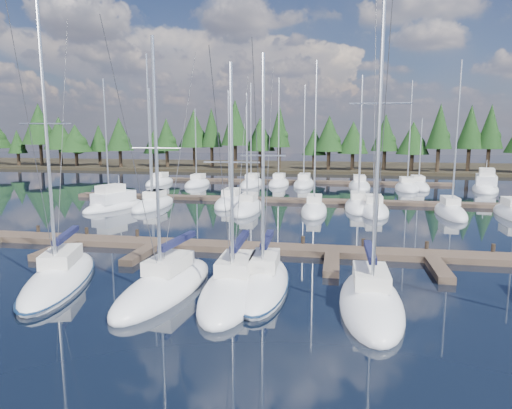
% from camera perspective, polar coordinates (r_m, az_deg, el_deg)
% --- Properties ---
extents(ground, '(260.00, 260.00, 0.00)m').
position_cam_1_polar(ground, '(42.42, 1.66, -1.65)').
color(ground, black).
rests_on(ground, ground).
extents(far_shore, '(220.00, 30.00, 0.60)m').
position_cam_1_polar(far_shore, '(101.69, 6.81, 4.71)').
color(far_shore, black).
rests_on(far_shore, ground).
extents(main_dock, '(44.00, 6.13, 0.90)m').
position_cam_1_polar(main_dock, '(30.23, -1.98, -5.65)').
color(main_dock, brown).
rests_on(main_dock, ground).
extents(back_docks, '(50.00, 21.80, 0.40)m').
position_cam_1_polar(back_docks, '(61.59, 4.42, 1.86)').
color(back_docks, brown).
rests_on(back_docks, ground).
extents(front_sailboat_1, '(5.50, 10.09, 15.03)m').
position_cam_1_polar(front_sailboat_1, '(26.33, -23.30, -8.45)').
color(front_sailboat_1, white).
rests_on(front_sailboat_1, ground).
extents(front_sailboat_2, '(3.70, 9.25, 12.96)m').
position_cam_1_polar(front_sailboat_2, '(23.52, -11.24, -9.97)').
color(front_sailboat_2, white).
rests_on(front_sailboat_2, ground).
extents(front_sailboat_3, '(3.31, 9.56, 11.79)m').
position_cam_1_polar(front_sailboat_3, '(22.99, -2.69, -10.27)').
color(front_sailboat_3, white).
rests_on(front_sailboat_3, ground).
extents(front_sailboat_4, '(2.88, 8.80, 12.28)m').
position_cam_1_polar(front_sailboat_4, '(23.50, 0.99, -9.80)').
color(front_sailboat_4, white).
rests_on(front_sailboat_4, ground).
extents(front_sailboat_5, '(2.92, 8.44, 16.42)m').
position_cam_1_polar(front_sailboat_5, '(21.70, 14.16, -11.63)').
color(front_sailboat_5, white).
rests_on(front_sailboat_5, ground).
extents(back_sailboat_rows, '(46.12, 33.20, 16.46)m').
position_cam_1_polar(back_sailboat_rows, '(57.05, 4.44, 1.36)').
color(back_sailboat_rows, white).
rests_on(back_sailboat_rows, ground).
extents(motor_yacht_left, '(4.97, 8.64, 4.09)m').
position_cam_1_polar(motor_yacht_left, '(49.80, -17.33, 0.07)').
color(motor_yacht_left, white).
rests_on(motor_yacht_left, ground).
extents(motor_yacht_right, '(5.58, 10.43, 4.97)m').
position_cam_1_polar(motor_yacht_right, '(69.64, 26.75, 2.03)').
color(motor_yacht_right, white).
rests_on(motor_yacht_right, ground).
extents(tree_line, '(184.79, 12.16, 13.66)m').
position_cam_1_polar(tree_line, '(92.02, 3.92, 8.77)').
color(tree_line, black).
rests_on(tree_line, far_shore).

